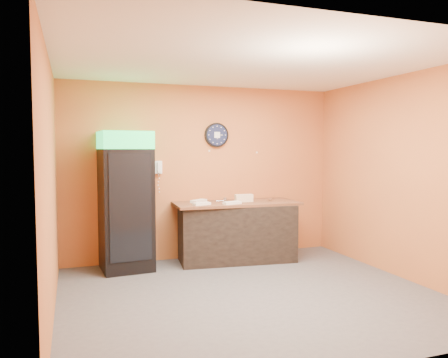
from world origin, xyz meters
name	(u,v)px	position (x,y,z in m)	size (l,w,h in m)	color
floor	(250,294)	(0.00, 0.00, 0.00)	(4.50, 4.50, 0.00)	#47474C
back_wall	(203,172)	(0.00, 2.00, 1.40)	(4.50, 0.02, 2.80)	#C26F36
left_wall	(50,186)	(-2.25, 0.00, 1.40)	(0.02, 4.00, 2.80)	#C26F36
right_wall	(402,177)	(2.25, 0.00, 1.40)	(0.02, 4.00, 2.80)	#C26F36
ceiling	(251,63)	(0.00, 0.00, 2.80)	(4.50, 4.00, 0.02)	white
beverage_cooler	(126,203)	(-1.30, 1.60, 0.99)	(0.76, 0.77, 2.03)	black
prep_counter	(236,232)	(0.42, 1.60, 0.45)	(1.80, 0.80, 0.90)	black
wall_clock	(217,135)	(0.22, 1.97, 2.01)	(0.40, 0.06, 0.40)	black
wall_phone	(158,167)	(-0.75, 1.95, 1.49)	(0.11, 0.10, 0.20)	white
butcher_paper	(236,203)	(0.42, 1.60, 0.92)	(1.97, 0.81, 0.04)	brown
sub_roll_stack	(244,198)	(0.54, 1.56, 1.00)	(0.29, 0.11, 0.12)	#F5E4BE
wrapped_sandwich_left	(202,204)	(-0.20, 1.42, 0.96)	(0.27, 0.10, 0.04)	white
wrapped_sandwich_mid	(232,203)	(0.27, 1.36, 0.96)	(0.29, 0.11, 0.04)	white
wrapped_sandwich_right	(199,201)	(-0.16, 1.74, 0.96)	(0.30, 0.12, 0.04)	white
kitchen_tool	(225,199)	(0.28, 1.73, 0.97)	(0.06, 0.06, 0.06)	silver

